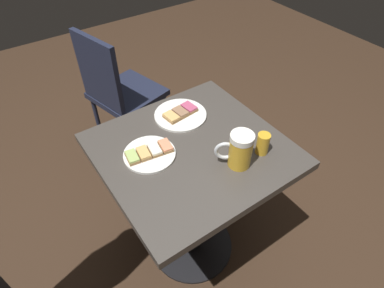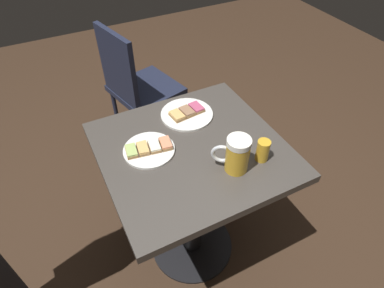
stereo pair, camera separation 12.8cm
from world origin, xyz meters
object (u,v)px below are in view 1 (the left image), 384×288
plate_near (149,153)px  cafe_chair (118,91)px  beer_glass_small (263,144)px  beer_mug (239,150)px  plate_far (180,114)px

plate_near → cafe_chair: size_ratio=0.22×
plate_near → beer_glass_small: size_ratio=2.26×
beer_glass_small → cafe_chair: 1.07m
plate_near → cafe_chair: 0.85m
beer_mug → beer_glass_small: (-0.01, -0.12, -0.03)m
plate_far → cafe_chair: (0.66, 0.03, -0.24)m
plate_far → beer_mug: 0.37m
cafe_chair → plate_far: bearing=-11.8°
plate_far → beer_mug: size_ratio=1.59×
plate_far → beer_mug: bearing=-177.0°
beer_glass_small → plate_near: bearing=57.5°
beer_mug → beer_glass_small: beer_mug is taller
plate_near → beer_mug: size_ratio=1.40×
beer_mug → cafe_chair: size_ratio=0.16×
plate_far → beer_glass_small: 0.40m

